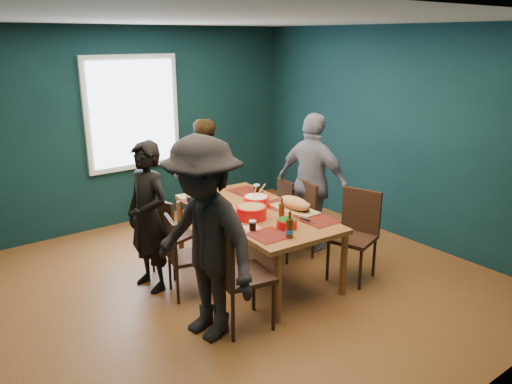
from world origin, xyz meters
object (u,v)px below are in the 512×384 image
chair_right_mid (300,213)px  person_back (203,178)px  chair_right_far (279,207)px  person_near_left (204,240)px  person_far_left (148,217)px  cutting_board (295,204)px  dining_table (256,217)px  chair_left_near (234,268)px  bowl_salad (251,212)px  bowl_herbs (287,223)px  chair_left_far (168,230)px  chair_right_near (356,228)px  chair_left_mid (181,251)px  bowl_dumpling (256,201)px  person_right (313,183)px

chair_right_mid → person_back: bearing=125.2°
chair_right_far → person_near_left: person_near_left is taller
person_far_left → cutting_board: 1.55m
dining_table → person_near_left: person_near_left is taller
chair_left_near → bowl_salad: 0.89m
bowl_salad → dining_table: bearing=42.6°
person_far_left → bowl_herbs: (0.99, -1.02, 0.01)m
chair_left_near → chair_right_far: bearing=49.2°
chair_left_far → dining_table: bearing=-53.4°
chair_left_far → bowl_herbs: 1.41m
chair_right_near → bowl_herbs: size_ratio=4.74×
chair_left_mid → bowl_dumpling: bowl_dumpling is taller
chair_right_near → chair_left_mid: bearing=138.4°
chair_left_near → bowl_salad: (0.63, 0.58, 0.22)m
person_right → person_near_left: (-2.05, -0.83, 0.05)m
dining_table → person_right: (0.99, 0.16, 0.17)m
chair_left_mid → cutting_board: bearing=-0.3°
cutting_board → chair_left_far: bearing=141.8°
person_far_left → bowl_herbs: 1.42m
chair_left_near → chair_right_far: 2.07m
person_right → cutting_board: size_ratio=2.52×
bowl_dumpling → cutting_board: bearing=-55.5°
chair_right_mid → person_near_left: person_near_left is taller
bowl_dumpling → person_back: bearing=86.1°
bowl_herbs → cutting_board: cutting_board is taller
dining_table → chair_left_mid: (-0.89, 0.07, -0.19)m
chair_left_far → chair_right_near: bearing=-53.6°
chair_left_mid → chair_right_mid: size_ratio=0.93×
person_far_left → cutting_board: person_far_left is taller
dining_table → cutting_board: bearing=-33.0°
chair_right_near → bowl_herbs: 0.95m
chair_left_mid → person_near_left: 0.86m
chair_left_near → person_near_left: (-0.25, 0.08, 0.30)m
dining_table → person_back: 1.39m
bowl_salad → cutting_board: (0.51, -0.09, -0.00)m
chair_left_near → chair_right_mid: 1.76m
dining_table → chair_right_mid: size_ratio=2.24×
person_near_left → bowl_herbs: 1.00m
chair_right_far → cutting_board: 0.99m
chair_left_near → bowl_dumpling: bearing=53.8°
chair_left_far → person_back: 1.24m
chair_right_near → person_near_left: size_ratio=0.54×
chair_right_far → cutting_board: cutting_board is taller
chair_right_near → chair_left_near: bearing=163.9°
person_near_left → cutting_board: size_ratio=2.67×
person_right → person_back: bearing=22.4°
dining_table → bowl_herbs: bowl_herbs is taller
chair_left_near → person_far_left: 1.21m
chair_right_near → person_back: size_ratio=0.62×
cutting_board → bowl_salad: bearing=169.8°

